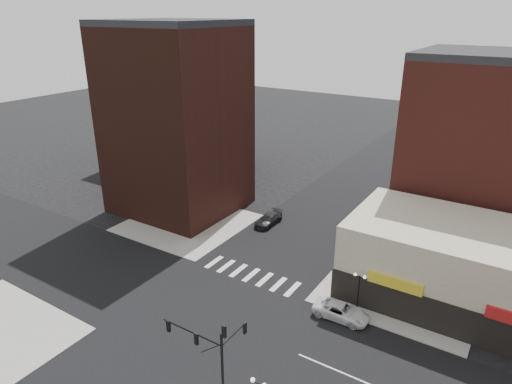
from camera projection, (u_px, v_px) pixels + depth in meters
The scene contains 13 objects.
ground at pixel (205, 315), 43.26m from camera, with size 240.00×240.00×0.00m, color black.
road_ew at pixel (205, 315), 43.25m from camera, with size 200.00×14.00×0.02m, color black.
road_ns at pixel (205, 315), 43.25m from camera, with size 14.00×200.00×0.02m, color black.
sidewalk_nw at pixel (188, 223), 61.81m from camera, with size 15.00×15.00×0.12m, color gray.
sidewalk_ne at pixel (402, 288), 47.37m from camera, with size 15.00×15.00×0.12m, color gray.
building_nw at pixel (176, 123), 62.55m from camera, with size 16.00×15.00×25.00m, color #371911.
building_nw_low at pixel (182, 132), 83.59m from camera, with size 20.00×18.00×12.00m, color #371911.
building_ne_midrise at pixel (489, 157), 52.80m from camera, with size 18.00×15.00×22.00m, color maroon.
building_ne_row at pixel (476, 277), 43.31m from camera, with size 24.20×12.20×8.00m.
traffic_signal at pixel (214, 350), 31.67m from camera, with size 5.59×3.09×7.77m.
street_lamp_ne at pixel (359, 283), 42.32m from camera, with size 1.22×0.32×4.16m.
white_suv at pixel (341, 311), 42.57m from camera, with size 2.43×5.27×1.47m, color white.
dark_sedan_north at pixel (269, 219), 61.21m from camera, with size 2.04×5.01×1.45m, color black.
Camera 1 is at (23.29, -27.62, 26.94)m, focal length 32.00 mm.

